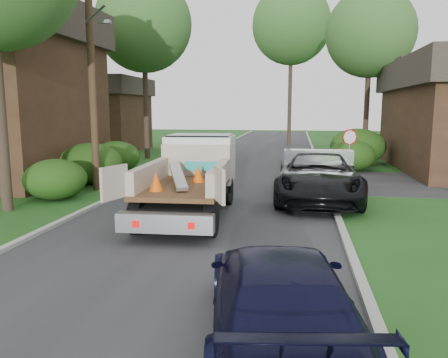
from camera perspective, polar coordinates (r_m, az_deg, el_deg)
ground at (r=12.77m, az=-3.48°, el=-6.26°), size 120.00×120.00×0.00m
road at (r=22.43m, az=2.26°, el=0.44°), size 8.00×90.00×0.02m
curb_left at (r=23.29m, az=-7.80°, el=0.82°), size 0.20×90.00×0.12m
curb_right at (r=22.28m, az=12.78°, el=0.31°), size 0.20×90.00×0.12m
stop_sign at (r=21.19m, az=16.07°, el=4.41°), size 0.71×0.32×2.48m
utility_pole at (r=18.97m, az=-16.91°, el=14.15°), size 2.42×1.25×10.00m
house_left_far at (r=37.70m, az=-16.25°, el=8.24°), size 7.56×7.56×6.00m
hedge_left_a at (r=17.68m, az=-21.18°, el=-0.02°), size 2.34×2.34×1.53m
hedge_left_b at (r=20.84m, az=-17.04°, el=1.97°), size 2.86×2.86×1.87m
hedge_left_c at (r=24.13m, az=-13.98°, el=2.81°), size 2.60×2.60×1.70m
hedge_right_a at (r=25.30m, az=16.32°, el=3.00°), size 2.60×2.60×1.70m
hedge_right_b at (r=28.33m, az=17.06°, el=4.10°), size 3.38×3.38×2.21m
tree_left_far at (r=31.27m, az=-10.45°, el=19.27°), size 6.40×6.40×12.20m
tree_right_far at (r=32.74m, az=18.57°, el=17.61°), size 6.00×6.00×11.50m
tree_left_back at (r=30.63m, az=-25.37°, el=18.79°), size 6.00×6.00×12.00m
tree_center_far at (r=42.68m, az=8.81°, el=19.25°), size 7.20×7.20×14.60m
flatbed_truck at (r=14.75m, az=-3.84°, el=1.17°), size 3.08×6.68×2.48m
black_pickup at (r=16.70m, az=12.18°, el=0.37°), size 3.11×6.55×1.81m
navy_suv at (r=6.56m, az=7.24°, el=-14.88°), size 2.72×5.21×1.44m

